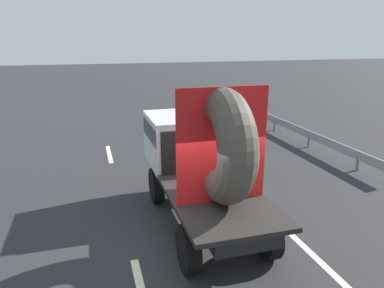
% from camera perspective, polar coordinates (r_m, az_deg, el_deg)
% --- Properties ---
extents(ground_plane, '(120.00, 120.00, 0.00)m').
position_cam_1_polar(ground_plane, '(8.39, 3.35, -15.64)').
color(ground_plane, '#28282B').
extents(flatbed_truck, '(2.02, 5.28, 3.55)m').
position_cam_1_polar(flatbed_truck, '(8.83, 1.10, -1.33)').
color(flatbed_truck, black).
rests_on(flatbed_truck, ground_plane).
extents(distant_sedan, '(1.79, 4.19, 1.37)m').
position_cam_1_polar(distant_sedan, '(20.08, 2.02, 5.73)').
color(distant_sedan, black).
rests_on(distant_sedan, ground_plane).
extents(guardrail, '(0.10, 11.74, 0.71)m').
position_cam_1_polar(guardrail, '(17.15, 15.25, 2.60)').
color(guardrail, gray).
rests_on(guardrail, ground_plane).
extents(lane_dash_left_far, '(0.16, 2.26, 0.01)m').
position_cam_1_polar(lane_dash_left_far, '(14.76, -12.87, -1.54)').
color(lane_dash_left_far, beige).
rests_on(lane_dash_left_far, ground_plane).
extents(lane_dash_right_near, '(0.16, 2.77, 0.01)m').
position_cam_1_polar(lane_dash_right_near, '(8.38, 18.98, -16.63)').
color(lane_dash_right_near, beige).
rests_on(lane_dash_right_near, ground_plane).
extents(lane_dash_right_far, '(0.16, 2.06, 0.01)m').
position_cam_1_polar(lane_dash_right_far, '(14.95, 1.44, -0.90)').
color(lane_dash_right_far, beige).
rests_on(lane_dash_right_far, ground_plane).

